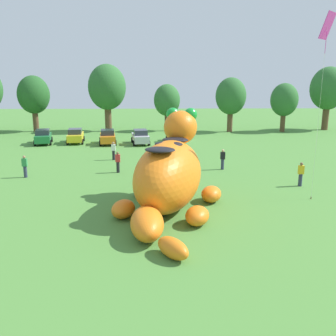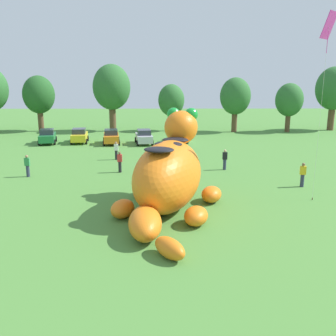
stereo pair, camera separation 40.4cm
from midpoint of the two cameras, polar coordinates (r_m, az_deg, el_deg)
The scene contains 19 objects.
ground_plane at distance 20.56m, azimuth -1.57°, elevation -7.21°, with size 160.00×160.00×0.00m, color #4C8438.
giant_inflatable_creature at distance 20.76m, azimuth -0.43°, elevation -1.08°, with size 6.80×11.27×5.60m.
car_green at distance 45.67m, azimuth -19.12°, elevation 4.64°, with size 2.58×4.37×1.72m.
car_yellow at distance 45.25m, azimuth -14.47°, elevation 4.88°, with size 2.34×4.29×1.72m.
car_orange at distance 43.63m, azimuth -9.66°, elevation 4.81°, with size 2.38×4.30×1.72m.
car_silver at distance 43.18m, azimuth -4.60°, elevation 4.87°, with size 2.39×4.31×1.72m.
car_white at distance 44.50m, azimuth 0.86°, elevation 5.16°, with size 2.21×4.23×1.72m.
tree_left at distance 57.11m, azimuth -20.40°, elevation 10.59°, with size 4.52×4.52×8.02m.
tree_mid_left at distance 54.75m, azimuth -9.68°, elevation 12.23°, with size 5.42×5.42×9.62m.
tree_centre_left at distance 54.49m, azimuth -0.38°, elevation 10.48°, with size 3.83×3.83×6.81m.
tree_centre at distance 54.08m, azimuth 9.54°, elevation 10.92°, with size 4.36×4.36×7.75m.
tree_centre_right at distance 56.02m, azimuth 17.45°, elevation 10.05°, with size 3.92×3.92×6.96m.
tree_mid_right at distance 60.36m, azimuth 23.50°, elevation 11.24°, with size 5.25×5.25×9.32m.
spectator_near_inflatable at distance 30.85m, azimuth 8.13°, elevation 1.32°, with size 0.38×0.26×1.71m.
spectator_mid_field at distance 30.15m, azimuth -21.75°, elevation 0.21°, with size 0.38×0.26×1.71m.
spectator_by_cars at distance 27.26m, azimuth 19.57°, elevation -0.93°, with size 0.38×0.26×1.71m.
spectator_wandering at distance 29.80m, azimuth -8.20°, elevation 0.89°, with size 0.38×0.26×1.71m.
spectator_far_side at distance 34.70m, azimuth -8.82°, elevation 2.64°, with size 0.38×0.26×1.71m.
tethered_flying_kite at distance 23.82m, azimuth 23.06°, elevation 19.24°, with size 1.13×1.13×11.00m.
Camera 1 is at (-0.25, -19.24, 7.24)m, focal length 39.14 mm.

